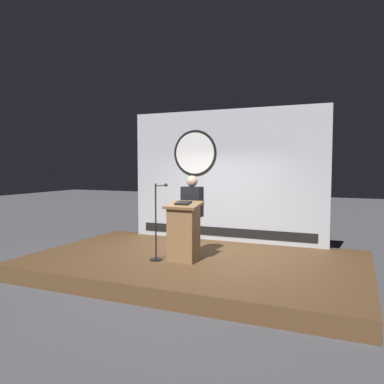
% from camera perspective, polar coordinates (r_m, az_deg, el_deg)
% --- Properties ---
extents(ground_plane, '(40.00, 40.00, 0.00)m').
position_cam_1_polar(ground_plane, '(7.70, 0.42, -11.85)').
color(ground_plane, '#4C4C51').
extents(stage_platform, '(6.40, 4.00, 0.30)m').
position_cam_1_polar(stage_platform, '(7.66, 0.42, -10.77)').
color(stage_platform, brown).
rests_on(stage_platform, ground).
extents(banner_display, '(4.76, 0.12, 3.11)m').
position_cam_1_polar(banner_display, '(9.15, 4.84, 2.41)').
color(banner_display, '#B2B7C1').
rests_on(banner_display, stage_platform).
extents(podium, '(0.64, 0.50, 1.13)m').
position_cam_1_polar(podium, '(7.24, -1.26, -5.91)').
color(podium, olive).
rests_on(podium, stage_platform).
extents(speaker_person, '(0.40, 0.26, 1.60)m').
position_cam_1_polar(speaker_person, '(7.65, 0.02, -3.43)').
color(speaker_person, black).
rests_on(speaker_person, stage_platform).
extents(microphone_stand, '(0.24, 0.58, 1.46)m').
position_cam_1_polar(microphone_stand, '(7.39, -5.17, -6.01)').
color(microphone_stand, black).
rests_on(microphone_stand, stage_platform).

